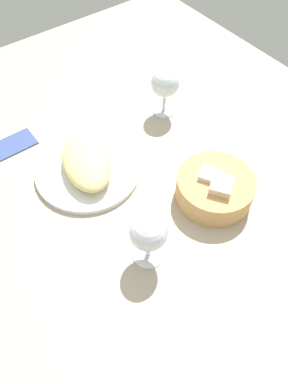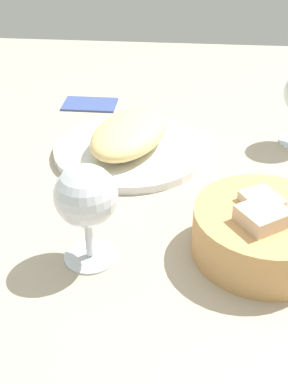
% 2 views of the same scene
% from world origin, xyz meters
% --- Properties ---
extents(ground_plane, '(1.40, 1.40, 0.02)m').
position_xyz_m(ground_plane, '(0.00, 0.00, -0.01)').
color(ground_plane, '#B2A38B').
extents(plate, '(0.26, 0.26, 0.01)m').
position_xyz_m(plate, '(-0.05, -0.05, 0.01)').
color(plate, silver).
rests_on(plate, ground_plane).
extents(omelette, '(0.22, 0.17, 0.05)m').
position_xyz_m(omelette, '(-0.05, -0.05, 0.04)').
color(omelette, '#F1D082').
rests_on(omelette, plate).
extents(lettuce_garnish, '(0.05, 0.05, 0.02)m').
position_xyz_m(lettuce_garnish, '(-0.12, -0.05, 0.02)').
color(lettuce_garnish, '#498E37').
rests_on(lettuce_garnish, plate).
extents(bread_basket, '(0.18, 0.18, 0.08)m').
position_xyz_m(bread_basket, '(0.19, 0.15, 0.03)').
color(bread_basket, tan).
rests_on(bread_basket, ground_plane).
extents(wine_glass_near, '(0.08, 0.08, 0.13)m').
position_xyz_m(wine_glass_near, '(0.22, -0.06, 0.09)').
color(wine_glass_near, silver).
rests_on(wine_glass_near, ground_plane).
extents(folded_napkin, '(0.07, 0.11, 0.01)m').
position_xyz_m(folded_napkin, '(-0.25, -0.15, 0.00)').
color(folded_napkin, '#3A4D8B').
rests_on(folded_napkin, ground_plane).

